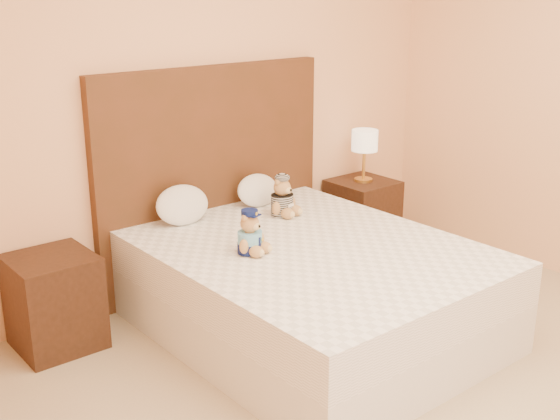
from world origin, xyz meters
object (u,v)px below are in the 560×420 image
object	(u,v)px
nightstand_right	(362,215)
lamp	(365,143)
nightstand_left	(54,302)
pillow_left	(182,203)
teddy_prisoner	(282,196)
bed	(311,289)
teddy_police	(250,232)
pillow_right	(258,189)

from	to	relation	value
nightstand_right	lamp	xyz separation A→B (m)	(-0.00, 0.00, 0.57)
nightstand_left	pillow_left	xyz separation A→B (m)	(0.89, 0.03, 0.41)
teddy_prisoner	nightstand_right	bearing A→B (deg)	0.28
bed	teddy_police	size ratio (longest dim) A/B	7.94
nightstand_left	nightstand_right	size ratio (longest dim) A/B	1.00
nightstand_right	teddy_police	bearing A→B (deg)	-157.53
bed	teddy_police	world-z (taller)	teddy_police
teddy_police	bed	bearing A→B (deg)	-39.66
bed	teddy_prisoner	size ratio (longest dim) A/B	7.66
nightstand_right	lamp	bearing A→B (deg)	180.00
nightstand_left	bed	bearing A→B (deg)	-32.62
bed	nightstand_left	size ratio (longest dim) A/B	3.64
pillow_left	lamp	bearing A→B (deg)	-1.07
teddy_police	teddy_prisoner	bearing A→B (deg)	18.04
nightstand_right	teddy_prisoner	world-z (taller)	teddy_prisoner
bed	nightstand_right	distance (m)	1.48
pillow_right	nightstand_right	bearing A→B (deg)	-1.71
lamp	nightstand_right	bearing A→B (deg)	0.00
pillow_right	bed	bearing A→B (deg)	-106.33
teddy_police	pillow_left	size ratio (longest dim) A/B	0.68
nightstand_left	teddy_prisoner	world-z (taller)	teddy_prisoner
bed	pillow_right	world-z (taller)	pillow_right
teddy_police	nightstand_left	bearing A→B (deg)	126.44
bed	nightstand_right	size ratio (longest dim) A/B	3.64
teddy_police	pillow_right	bearing A→B (deg)	32.07
pillow_right	teddy_police	bearing A→B (deg)	-130.45
teddy_prisoner	pillow_left	xyz separation A→B (m)	(-0.59, 0.28, 0.00)
bed	teddy_police	distance (m)	0.55
nightstand_left	pillow_right	world-z (taller)	pillow_right
nightstand_left	pillow_left	world-z (taller)	pillow_left
nightstand_left	teddy_police	xyz separation A→B (m)	(0.91, -0.66, 0.40)
bed	lamp	bearing A→B (deg)	32.62
nightstand_left	pillow_right	distance (m)	1.54
nightstand_right	pillow_right	world-z (taller)	pillow_right
pillow_right	nightstand_left	bearing A→B (deg)	-178.85
bed	pillow_left	distance (m)	0.99
nightstand_right	teddy_prisoner	distance (m)	1.13
teddy_police	pillow_left	distance (m)	0.69
nightstand_left	teddy_prisoner	size ratio (longest dim) A/B	2.11
teddy_police	nightstand_right	bearing A→B (deg)	4.98
pillow_left	pillow_right	size ratio (longest dim) A/B	1.14
nightstand_left	lamp	world-z (taller)	lamp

